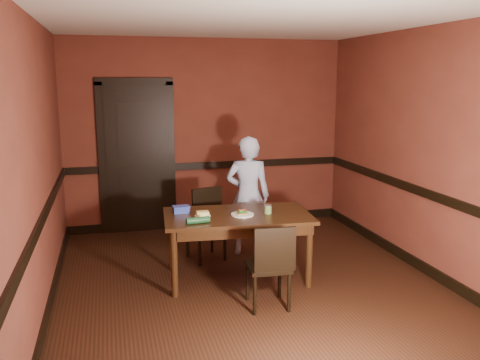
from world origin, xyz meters
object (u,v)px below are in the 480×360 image
chair_near (268,265)px  sandwich_plate (242,214)px  chair_far (206,225)px  person (248,196)px  dining_table (238,247)px  food_tub (181,209)px  cheese_saucer (203,214)px  sauce_jar (268,209)px

chair_near → sandwich_plate: bearing=-80.4°
chair_far → person: person is taller
dining_table → food_tub: (-0.57, 0.21, 0.40)m
chair_near → cheese_saucer: 0.94m
chair_far → person: bearing=-8.5°
chair_near → sandwich_plate: size_ratio=3.43×
chair_far → chair_near: 1.46m
sandwich_plate → sauce_jar: sauce_jar is taller
food_tub → person: bearing=28.1°
sauce_jar → food_tub: sauce_jar is taller
chair_near → person: size_ratio=0.56×
dining_table → food_tub: bearing=165.2°
chair_far → sauce_jar: bearing=-70.6°
chair_near → sauce_jar: 0.79m
chair_far → cheese_saucer: 0.78m
chair_far → sandwich_plate: (0.25, -0.75, 0.32)m
sauce_jar → cheese_saucer: sauce_jar is taller
person → food_tub: (-0.90, -0.56, 0.03)m
chair_near → sandwich_plate: chair_near is taller
dining_table → sandwich_plate: 0.39m
person → sauce_jar: 0.83m
chair_far → food_tub: bearing=-142.0°
cheese_saucer → chair_near: bearing=-56.7°
person → sandwich_plate: 0.87m
sauce_jar → food_tub: bearing=163.4°
sandwich_plate → food_tub: bearing=156.6°
chair_near → food_tub: chair_near is taller
dining_table → cheese_saucer: cheese_saucer is taller
chair_far → sauce_jar: size_ratio=8.78×
chair_far → cheese_saucer: (-0.16, -0.69, 0.33)m
sandwich_plate → cheese_saucer: size_ratio=1.41×
sauce_jar → sandwich_plate: bearing=179.6°
dining_table → sandwich_plate: sandwich_plate is taller
food_tub → cheese_saucer: bearing=-48.5°
dining_table → chair_near: bearing=-76.4°
sauce_jar → person: bearing=89.5°
sandwich_plate → chair_near: bearing=-83.8°
sandwich_plate → sauce_jar: (0.28, -0.00, 0.03)m
chair_far → food_tub: (-0.36, -0.49, 0.34)m
chair_near → food_tub: (-0.68, 0.93, 0.35)m
person → chair_far: bearing=24.8°
dining_table → person: size_ratio=1.06×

